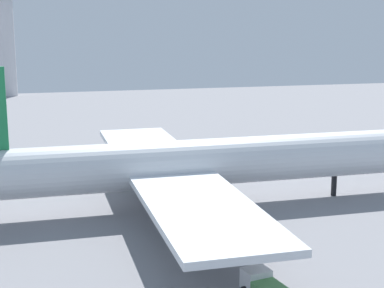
% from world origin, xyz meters
% --- Properties ---
extents(ground_plane, '(258.82, 258.82, 0.00)m').
position_xyz_m(ground_plane, '(0.00, 0.00, 0.00)').
color(ground_plane, gray).
extents(cargo_airplane, '(64.70, 55.57, 17.39)m').
position_xyz_m(cargo_airplane, '(-0.48, 0.00, 5.40)').
color(cargo_airplane, silver).
rests_on(cargo_airplane, ground_plane).
extents(catering_truck, '(3.26, 5.51, 2.08)m').
position_xyz_m(catering_truck, '(-0.63, -25.40, 1.07)').
color(catering_truck, silver).
rests_on(catering_truck, ground_plane).
extents(control_tower, '(9.57, 9.57, 34.94)m').
position_xyz_m(control_tower, '(-25.69, 124.10, 21.12)').
color(control_tower, silver).
rests_on(control_tower, ground_plane).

